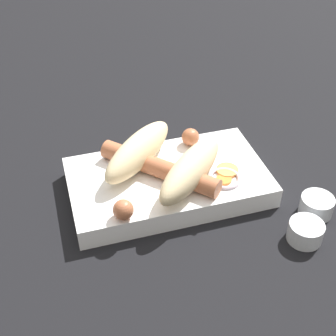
% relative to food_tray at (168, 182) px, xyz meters
% --- Properties ---
extents(ground_plane, '(3.00, 3.00, 0.00)m').
position_rel_food_tray_xyz_m(ground_plane, '(0.00, 0.00, -0.02)').
color(ground_plane, black).
extents(food_tray, '(0.27, 0.15, 0.03)m').
position_rel_food_tray_xyz_m(food_tray, '(0.00, 0.00, 0.00)').
color(food_tray, white).
rests_on(food_tray, ground_plane).
extents(bread_roll, '(0.19, 0.19, 0.05)m').
position_rel_food_tray_xyz_m(bread_roll, '(-0.01, 0.00, 0.04)').
color(bread_roll, beige).
rests_on(bread_roll, food_tray).
extents(sausage, '(0.15, 0.15, 0.03)m').
position_rel_food_tray_xyz_m(sausage, '(-0.01, -0.00, 0.03)').
color(sausage, '#B26642').
rests_on(sausage, food_tray).
extents(pickled_veggies, '(0.05, 0.06, 0.00)m').
position_rel_food_tray_xyz_m(pickled_veggies, '(0.07, -0.03, 0.02)').
color(pickled_veggies, '#F99E4C').
rests_on(pickled_veggies, food_tray).
extents(condiment_cup_near, '(0.04, 0.04, 0.03)m').
position_rel_food_tray_xyz_m(condiment_cup_near, '(0.14, -0.14, -0.00)').
color(condiment_cup_near, silver).
rests_on(condiment_cup_near, ground_plane).
extents(condiment_cup_far, '(0.04, 0.04, 0.03)m').
position_rel_food_tray_xyz_m(condiment_cup_far, '(0.18, -0.10, -0.00)').
color(condiment_cup_far, silver).
rests_on(condiment_cup_far, ground_plane).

